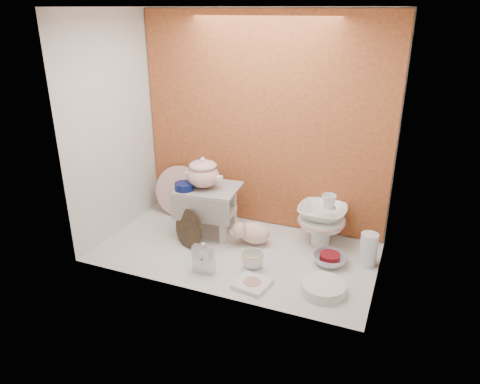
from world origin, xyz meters
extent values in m
plane|color=silver|center=(0.00, 0.00, 0.00)|extent=(1.80, 1.80, 0.00)
cube|color=#BA622E|center=(0.00, 0.50, 0.75)|extent=(1.80, 0.06, 1.50)
cube|color=silver|center=(-0.90, 0.00, 0.75)|extent=(0.06, 1.00, 1.50)
cube|color=silver|center=(0.90, 0.00, 0.75)|extent=(0.06, 1.00, 1.50)
cube|color=white|center=(0.00, 0.00, 1.50)|extent=(1.80, 1.00, 0.06)
cylinder|color=#0A144C|center=(-0.41, 0.07, 0.37)|extent=(0.17, 0.17, 0.05)
imported|color=white|center=(-0.49, 0.34, 0.13)|extent=(0.25, 0.25, 0.26)
cube|color=silver|center=(-0.08, -0.31, 0.10)|extent=(0.14, 0.06, 0.20)
ellipsoid|color=beige|center=(0.07, 0.14, 0.08)|extent=(0.32, 0.25, 0.16)
cylinder|color=white|center=(0.18, -0.16, 0.01)|extent=(0.20, 0.20, 0.01)
imported|color=white|center=(0.18, -0.16, 0.06)|extent=(0.17, 0.17, 0.11)
cube|color=white|center=(0.24, -0.33, 0.01)|extent=(0.21, 0.21, 0.03)
cylinder|color=white|center=(0.64, -0.24, 0.03)|extent=(0.28, 0.28, 0.06)
imported|color=silver|center=(0.61, 0.07, 0.03)|extent=(0.28, 0.28, 0.07)
cylinder|color=silver|center=(0.83, 0.15, 0.11)|extent=(0.12, 0.12, 0.22)
camera|label=1|loc=(1.01, -2.39, 1.50)|focal=33.47mm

